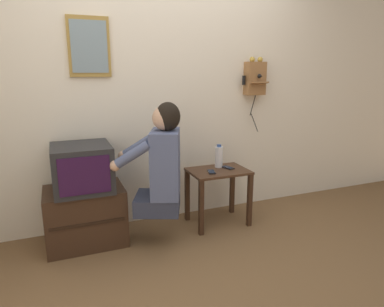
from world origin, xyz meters
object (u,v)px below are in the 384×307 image
at_px(person, 162,162).
at_px(framed_picture, 89,47).
at_px(water_bottle, 219,157).
at_px(wall_phone_antique, 255,78).
at_px(cell_phone_spare, 228,168).
at_px(television, 82,168).
at_px(cell_phone_held, 211,172).

bearing_deg(person, framed_picture, 65.28).
bearing_deg(water_bottle, wall_phone_antique, 21.34).
bearing_deg(person, cell_phone_spare, -52.44).
height_order(person, television, person).
bearing_deg(person, television, 92.50).
height_order(person, cell_phone_held, person).
relative_size(television, framed_picture, 0.98).
distance_m(television, cell_phone_spare, 1.31).
relative_size(television, wall_phone_antique, 0.64).
distance_m(cell_phone_held, cell_phone_spare, 0.21).
bearing_deg(cell_phone_held, person, -151.37).
bearing_deg(person, wall_phone_antique, -45.93).
relative_size(wall_phone_antique, cell_phone_held, 5.50).
relative_size(cell_phone_spare, water_bottle, 0.62).
distance_m(person, television, 0.64).
bearing_deg(television, framed_picture, 61.84).
relative_size(wall_phone_antique, framed_picture, 1.54).
relative_size(wall_phone_antique, water_bottle, 3.39).
bearing_deg(cell_phone_held, cell_phone_spare, 33.39).
bearing_deg(framed_picture, wall_phone_antique, -1.61).
relative_size(television, water_bottle, 2.17).
relative_size(wall_phone_antique, cell_phone_spare, 5.44).
xyz_separation_m(person, cell_phone_held, (0.50, 0.12, -0.17)).
bearing_deg(television, cell_phone_held, -4.89).
xyz_separation_m(framed_picture, cell_phone_held, (0.95, -0.37, -1.08)).
height_order(wall_phone_antique, framed_picture, framed_picture).
height_order(person, framed_picture, framed_picture).
distance_m(wall_phone_antique, framed_picture, 1.59).
bearing_deg(television, person, -19.83).
height_order(person, wall_phone_antique, wall_phone_antique).
distance_m(television, framed_picture, 1.00).
xyz_separation_m(television, framed_picture, (0.15, 0.27, 0.95)).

